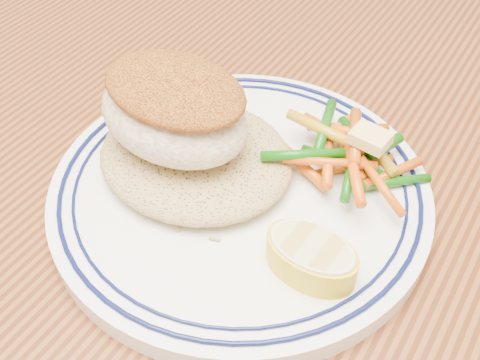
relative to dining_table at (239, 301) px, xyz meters
The scene contains 7 objects.
dining_table is the anchor object (origin of this frame).
plate 0.11m from the dining_table, 119.92° to the left, with size 0.25×0.25×0.02m.
rice_pilaf 0.13m from the dining_table, 163.43° to the left, with size 0.13×0.12×0.03m, color tan.
fish_fillet 0.17m from the dining_table, 169.22° to the left, with size 0.11×0.09×0.05m.
vegetable_pile 0.15m from the dining_table, 56.49° to the left, with size 0.10×0.10×0.03m.
butter_pat 0.17m from the dining_table, 49.95° to the left, with size 0.02×0.02×0.01m, color #F7D879.
lemon_wedge 0.14m from the dining_table, 20.01° to the right, with size 0.06×0.05×0.02m.
Camera 1 is at (0.14, -0.22, 1.05)m, focal length 45.00 mm.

